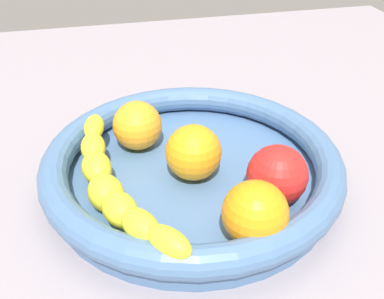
{
  "coord_description": "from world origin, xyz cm",
  "views": [
    {
      "loc": [
        -39.86,
        9.53,
        34.49
      ],
      "look_at": [
        0.0,
        0.0,
        7.54
      ],
      "focal_mm": 42.08,
      "sensor_mm": 36.0,
      "label": 1
    }
  ],
  "objects_px": {
    "orange_front": "(255,213)",
    "orange_mid_left": "(190,153)",
    "orange_mid_right": "(137,126)",
    "tomato_red": "(277,175)",
    "fruit_bowl": "(192,165)",
    "banana_draped_left": "(112,185)"
  },
  "relations": [
    {
      "from": "orange_front",
      "to": "orange_mid_left",
      "type": "xyz_separation_m",
      "value": [
        0.11,
        0.03,
        0.0
      ]
    },
    {
      "from": "orange_mid_right",
      "to": "orange_mid_left",
      "type": "bearing_deg",
      "value": -147.22
    },
    {
      "from": "orange_mid_left",
      "to": "orange_mid_right",
      "type": "distance_m",
      "value": 0.09
    },
    {
      "from": "orange_front",
      "to": "tomato_red",
      "type": "bearing_deg",
      "value": -40.29
    },
    {
      "from": "fruit_bowl",
      "to": "banana_draped_left",
      "type": "height_order",
      "value": "banana_draped_left"
    },
    {
      "from": "banana_draped_left",
      "to": "orange_mid_left",
      "type": "xyz_separation_m",
      "value": [
        0.03,
        -0.09,
        0.01
      ]
    },
    {
      "from": "orange_mid_left",
      "to": "orange_mid_right",
      "type": "relative_size",
      "value": 1.04
    },
    {
      "from": "banana_draped_left",
      "to": "orange_mid_right",
      "type": "height_order",
      "value": "orange_mid_right"
    },
    {
      "from": "orange_front",
      "to": "orange_mid_right",
      "type": "bearing_deg",
      "value": 24.21
    },
    {
      "from": "orange_front",
      "to": "orange_mid_right",
      "type": "relative_size",
      "value": 1.04
    },
    {
      "from": "banana_draped_left",
      "to": "orange_front",
      "type": "xyz_separation_m",
      "value": [
        -0.08,
        -0.12,
        0.01
      ]
    },
    {
      "from": "banana_draped_left",
      "to": "orange_mid_right",
      "type": "xyz_separation_m",
      "value": [
        0.1,
        -0.04,
        0.0
      ]
    },
    {
      "from": "fruit_bowl",
      "to": "orange_mid_right",
      "type": "bearing_deg",
      "value": 37.54
    },
    {
      "from": "banana_draped_left",
      "to": "orange_front",
      "type": "distance_m",
      "value": 0.14
    },
    {
      "from": "orange_mid_right",
      "to": "tomato_red",
      "type": "xyz_separation_m",
      "value": [
        -0.13,
        -0.12,
        0.0
      ]
    },
    {
      "from": "orange_mid_left",
      "to": "tomato_red",
      "type": "height_order",
      "value": "same"
    },
    {
      "from": "fruit_bowl",
      "to": "banana_draped_left",
      "type": "distance_m",
      "value": 0.1
    },
    {
      "from": "orange_front",
      "to": "fruit_bowl",
      "type": "bearing_deg",
      "value": 14.9
    },
    {
      "from": "orange_mid_left",
      "to": "banana_draped_left",
      "type": "bearing_deg",
      "value": 108.82
    },
    {
      "from": "orange_front",
      "to": "orange_mid_right",
      "type": "xyz_separation_m",
      "value": [
        0.18,
        0.08,
        -0.0
      ]
    },
    {
      "from": "banana_draped_left",
      "to": "orange_front",
      "type": "relative_size",
      "value": 4.13
    },
    {
      "from": "orange_mid_left",
      "to": "orange_front",
      "type": "bearing_deg",
      "value": -162.38
    }
  ]
}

